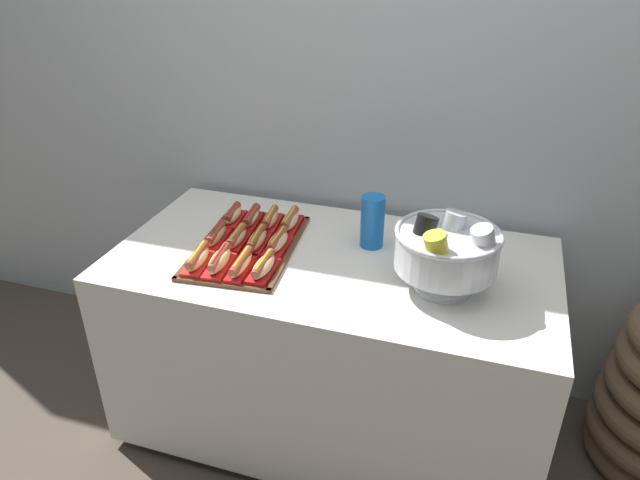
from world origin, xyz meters
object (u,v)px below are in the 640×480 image
hot_dog_6 (257,240)px  hot_dog_8 (232,216)px  hot_dog_3 (263,267)px  hot_dog_7 (278,243)px  punch_bowl (447,249)px  serving_tray (247,247)px  buffet_table (331,340)px  hot_dog_2 (241,265)px  hot_dog_9 (251,218)px  donut (462,240)px  cup_stack (372,221)px  hot_dog_1 (219,261)px  hot_dog_10 (271,220)px  hot_dog_4 (216,236)px  hot_dog_11 (290,222)px  hot_dog_5 (237,239)px  hot_dog_0 (198,259)px

hot_dog_6 → hot_dog_8: bearing=137.6°
hot_dog_3 → hot_dog_6: size_ratio=0.96×
hot_dog_7 → punch_bowl: bearing=-6.4°
serving_tray → buffet_table: bearing=5.1°
hot_dog_2 → hot_dog_8: bearing=119.8°
hot_dog_9 → donut: size_ratio=1.28×
hot_dog_2 → hot_dog_6: (-0.02, 0.16, 0.00)m
hot_dog_3 → hot_dog_8: hot_dog_8 is taller
hot_dog_9 → cup_stack: cup_stack is taller
hot_dog_1 → hot_dog_9: (-0.03, 0.33, -0.00)m
hot_dog_2 → hot_dog_8: 0.36m
hot_dog_7 → cup_stack: size_ratio=0.87×
hot_dog_1 → hot_dog_9: size_ratio=1.13×
cup_stack → hot_dog_8: bearing=-180.0°
hot_dog_10 → punch_bowl: 0.71m
hot_dog_4 → cup_stack: (0.52, 0.16, 0.06)m
hot_dog_6 → hot_dog_11: bearing=70.9°
hot_dog_5 → donut: bearing=18.5°
hot_dog_1 → hot_dog_5: bearing=95.3°
buffet_table → donut: (0.41, 0.22, 0.38)m
hot_dog_4 → hot_dog_10: bearing=53.0°
buffet_table → donut: size_ratio=11.70×
hot_dog_0 → hot_dog_8: 0.33m
buffet_table → punch_bowl: bearing=-11.9°
hot_dog_7 → hot_dog_6: bearing=-174.7°
hot_dog_0 → hot_dog_9: (0.04, 0.34, -0.00)m
hot_dog_1 → hot_dog_5: size_ratio=1.11×
hot_dog_8 → hot_dog_11: (0.22, 0.02, 0.00)m
hot_dog_1 → hot_dog_10: size_ratio=1.10×
hot_dog_2 → hot_dog_10: (-0.03, 0.33, 0.00)m
hot_dog_3 → hot_dog_4: bearing=149.1°
hot_dog_10 → cup_stack: size_ratio=0.89×
hot_dog_5 → hot_dog_9: (-0.02, 0.16, 0.00)m
hot_dog_8 → hot_dog_9: 0.08m
hot_dog_10 → hot_dog_8: bearing=-174.7°
hot_dog_0 → donut: size_ratio=1.37×
hot_dog_4 → hot_dog_8: 0.17m
donut → hot_dog_7: bearing=-158.5°
hot_dog_8 → hot_dog_9: size_ratio=0.97×
serving_tray → cup_stack: (0.41, 0.15, 0.09)m
buffet_table → hot_dog_8: 0.60m
donut → hot_dog_10: bearing=-173.3°
hot_dog_8 → hot_dog_9: bearing=5.3°
hot_dog_5 → hot_dog_10: size_ratio=1.00×
buffet_table → hot_dog_2: (-0.25, -0.19, 0.39)m
hot_dog_5 → cup_stack: bearing=19.3°
buffet_table → hot_dog_9: hot_dog_9 is taller
serving_tray → donut: donut is taller
punch_bowl → cup_stack: (-0.28, 0.21, -0.05)m
serving_tray → hot_dog_4: bearing=-174.7°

